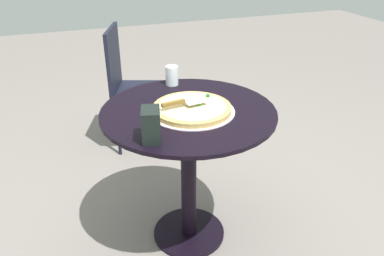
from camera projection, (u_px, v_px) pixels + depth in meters
ground_plane at (189, 233)px, 2.07m from camera, size 10.00×10.00×0.00m
patio_table at (189, 147)px, 1.81m from camera, size 0.80×0.80×0.74m
pizza_on_tray at (192, 109)px, 1.70m from camera, size 0.39×0.39×0.04m
pizza_server at (183, 102)px, 1.67m from camera, size 0.09×0.21×0.02m
drinking_cup at (172, 76)px, 1.97m from camera, size 0.07×0.07×0.10m
napkin_dispenser at (151, 125)px, 1.44m from camera, size 0.12×0.09×0.13m
patio_chair_far at (130, 81)px, 2.69m from camera, size 0.49×0.49×0.89m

